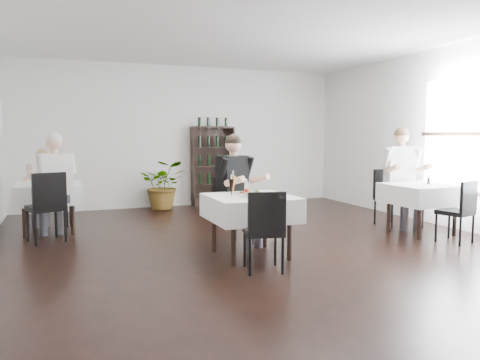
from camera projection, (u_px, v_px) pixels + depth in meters
name	position (u px, v px, depth m)	size (l,w,h in m)	color
room_shell	(273.00, 138.00, 5.91)	(9.00, 9.00, 9.00)	black
window_right	(478.00, 137.00, 7.17)	(0.06, 2.30, 1.85)	white
wine_shelf	(213.00, 167.00, 10.19)	(0.90, 0.28, 1.75)	black
main_table	(250.00, 208.00, 5.89)	(1.03, 1.03, 0.77)	black
left_table	(49.00, 193.00, 7.34)	(0.98, 0.98, 0.77)	black
right_table	(422.00, 194.00, 7.25)	(0.98, 0.98, 0.77)	black
potted_tree	(164.00, 185.00, 9.66)	(0.91, 0.79, 1.02)	#1F581E
main_chair_far	(230.00, 206.00, 6.56)	(0.55, 0.56, 0.95)	black
main_chair_near	(265.00, 226.00, 5.18)	(0.50, 0.51, 0.92)	black
left_chair_far	(57.00, 192.00, 7.93)	(0.51, 0.52, 0.98)	black
left_chair_near	(47.00, 203.00, 6.61)	(0.58, 0.58, 1.01)	black
right_chair_far	(388.00, 193.00, 8.00)	(0.50, 0.50, 0.95)	black
right_chair_near	(460.00, 208.00, 6.60)	(0.51, 0.51, 0.90)	black
diner_main	(237.00, 181.00, 6.42)	(0.70, 0.73, 1.55)	#3D3C43
diner_left_far	(43.00, 181.00, 7.92)	(0.53, 0.55, 1.31)	#3D3C43
diner_left_near	(54.00, 178.00, 6.83)	(0.65, 0.69, 1.57)	#3D3C43
diner_right_far	(403.00, 169.00, 7.75)	(0.69, 0.72, 1.66)	#3D3C43
plate_far	(246.00, 193.00, 6.03)	(0.24, 0.24, 0.07)	white
plate_near	(254.00, 196.00, 5.73)	(0.32, 0.32, 0.08)	white
pilsner_dark	(231.00, 188.00, 5.72)	(0.07, 0.07, 0.28)	black
pilsner_lager	(233.00, 185.00, 5.87)	(0.07, 0.07, 0.32)	#C58932
coke_bottle	(246.00, 189.00, 5.80)	(0.06, 0.06, 0.22)	silver
napkin_cutlery	(273.00, 196.00, 5.77)	(0.23, 0.20, 0.02)	black
pepper_mill	(429.00, 181.00, 7.25)	(0.04, 0.04, 0.10)	black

